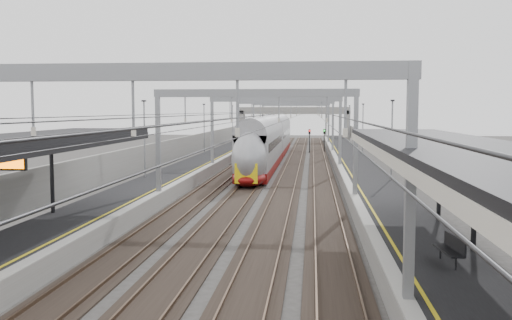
% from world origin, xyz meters
% --- Properties ---
extents(platform_left, '(4.00, 120.00, 1.00)m').
position_xyz_m(platform_left, '(-8.00, 45.00, 0.50)').
color(platform_left, black).
rests_on(platform_left, ground).
extents(platform_right, '(4.00, 120.00, 1.00)m').
position_xyz_m(platform_right, '(8.00, 45.00, 0.50)').
color(platform_right, black).
rests_on(platform_right, ground).
extents(tracks, '(11.40, 140.00, 0.20)m').
position_xyz_m(tracks, '(0.00, 45.00, 0.05)').
color(tracks, black).
rests_on(tracks, ground).
extents(overhead_line, '(13.00, 140.00, 6.60)m').
position_xyz_m(overhead_line, '(0.00, 51.62, 6.14)').
color(overhead_line, gray).
rests_on(overhead_line, platform_left).
extents(canopy_right, '(4.40, 30.00, 4.24)m').
position_xyz_m(canopy_right, '(8.03, 2.99, 5.09)').
color(canopy_right, black).
rests_on(canopy_right, platform_right).
extents(overbridge, '(22.00, 2.20, 6.90)m').
position_xyz_m(overbridge, '(0.00, 100.00, 5.31)').
color(overbridge, gray).
rests_on(overbridge, ground).
extents(wall_left, '(0.30, 120.00, 3.20)m').
position_xyz_m(wall_left, '(-11.20, 45.00, 1.60)').
color(wall_left, gray).
rests_on(wall_left, ground).
extents(wall_right, '(0.30, 120.00, 3.20)m').
position_xyz_m(wall_right, '(11.20, 45.00, 1.60)').
color(wall_right, gray).
rests_on(wall_right, ground).
extents(train, '(2.85, 51.87, 4.50)m').
position_xyz_m(train, '(-1.50, 53.96, 2.20)').
color(train, maroon).
rests_on(train, ground).
extents(bench, '(0.73, 1.93, 0.98)m').
position_xyz_m(bench, '(8.38, 5.83, 1.59)').
color(bench, black).
rests_on(bench, platform_right).
extents(signal_green, '(0.32, 0.32, 3.48)m').
position_xyz_m(signal_green, '(-5.20, 68.68, 2.42)').
color(signal_green, black).
rests_on(signal_green, ground).
extents(signal_red_near, '(0.32, 0.32, 3.48)m').
position_xyz_m(signal_red_near, '(3.20, 70.48, 2.42)').
color(signal_red_near, black).
rests_on(signal_red_near, ground).
extents(signal_red_far, '(0.32, 0.32, 3.48)m').
position_xyz_m(signal_red_far, '(5.40, 71.72, 2.42)').
color(signal_red_far, black).
rests_on(signal_red_far, ground).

